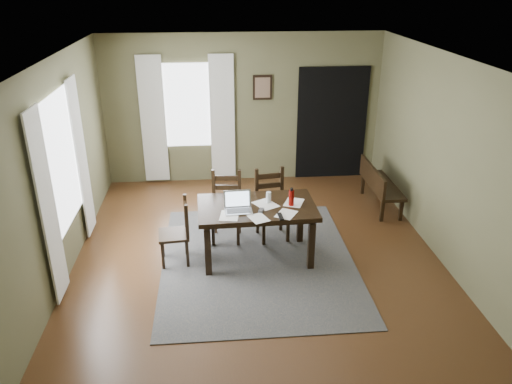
{
  "coord_description": "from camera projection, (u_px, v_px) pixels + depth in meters",
  "views": [
    {
      "loc": [
        -0.54,
        -5.87,
        3.64
      ],
      "look_at": [
        0.0,
        0.3,
        0.9
      ],
      "focal_mm": 35.0,
      "sensor_mm": 36.0,
      "label": 1
    }
  ],
  "objects": [
    {
      "name": "laptop",
      "position": [
        238.0,
        205.0,
        6.49
      ],
      "size": [
        0.37,
        0.3,
        0.24
      ],
      "rotation": [
        0.0,
        0.0,
        0.05
      ],
      "color": "#B7B7BC",
      "rests_on": "dining_table"
    },
    {
      "name": "paper_b",
      "position": [
        286.0,
        214.0,
        6.39
      ],
      "size": [
        0.34,
        0.36,
        0.0
      ],
      "primitive_type": "cube",
      "rotation": [
        0.0,
        0.0,
        -0.54
      ],
      "color": "white",
      "rests_on": "dining_table"
    },
    {
      "name": "ground",
      "position": [
        258.0,
        261.0,
        6.87
      ],
      "size": [
        5.0,
        6.0,
        0.01
      ],
      "color": "#492C16"
    },
    {
      "name": "tv_remote",
      "position": [
        281.0,
        217.0,
        6.31
      ],
      "size": [
        0.07,
        0.2,
        0.02
      ],
      "primitive_type": "cube",
      "rotation": [
        0.0,
        0.0,
        0.06
      ],
      "color": "black",
      "rests_on": "dining_table"
    },
    {
      "name": "paper_c",
      "position": [
        266.0,
        204.0,
        6.66
      ],
      "size": [
        0.38,
        0.4,
        0.0
      ],
      "primitive_type": "cube",
      "rotation": [
        0.0,
        0.0,
        0.51
      ],
      "color": "white",
      "rests_on": "dining_table"
    },
    {
      "name": "paper_a",
      "position": [
        229.0,
        216.0,
        6.35
      ],
      "size": [
        0.28,
        0.33,
        0.0
      ],
      "primitive_type": "cube",
      "rotation": [
        0.0,
        0.0,
        -0.15
      ],
      "color": "white",
      "rests_on": "dining_table"
    },
    {
      "name": "drinking_glass",
      "position": [
        269.0,
        197.0,
        6.69
      ],
      "size": [
        0.09,
        0.09,
        0.15
      ],
      "primitive_type": "cylinder",
      "rotation": [
        0.0,
        0.0,
        0.37
      ],
      "color": "silver",
      "rests_on": "dining_table"
    },
    {
      "name": "room_shell",
      "position": [
        258.0,
        135.0,
        6.13
      ],
      "size": [
        5.02,
        6.02,
        2.71
      ],
      "color": "brown",
      "rests_on": "ground"
    },
    {
      "name": "dining_table",
      "position": [
        257.0,
        212.0,
        6.67
      ],
      "size": [
        1.59,
        0.98,
        0.78
      ],
      "rotation": [
        0.0,
        0.0,
        0.03
      ],
      "color": "black",
      "rests_on": "rug"
    },
    {
      "name": "chair_back_right",
      "position": [
        272.0,
        205.0,
        7.3
      ],
      "size": [
        0.51,
        0.52,
        1.03
      ],
      "rotation": [
        0.0,
        0.0,
        0.15
      ],
      "color": "black",
      "rests_on": "rug"
    },
    {
      "name": "curtain_back_right",
      "position": [
        222.0,
        119.0,
        9.02
      ],
      "size": [
        0.44,
        0.03,
        2.3
      ],
      "color": "silver",
      "rests_on": "ground"
    },
    {
      "name": "window_back",
      "position": [
        187.0,
        106.0,
        8.9
      ],
      "size": [
        1.0,
        0.01,
        1.5
      ],
      "color": "white",
      "rests_on": "ground"
    },
    {
      "name": "curtain_back_left",
      "position": [
        153.0,
        120.0,
        8.93
      ],
      "size": [
        0.44,
        0.03,
        2.3
      ],
      "color": "silver",
      "rests_on": "ground"
    },
    {
      "name": "bench",
      "position": [
        378.0,
        183.0,
        8.28
      ],
      "size": [
        0.41,
        1.26,
        0.71
      ],
      "rotation": [
        0.0,
        0.0,
        1.57
      ],
      "color": "black",
      "rests_on": "ground"
    },
    {
      "name": "framed_picture",
      "position": [
        262.0,
        87.0,
        8.89
      ],
      "size": [
        0.34,
        0.03,
        0.44
      ],
      "color": "black",
      "rests_on": "ground"
    },
    {
      "name": "chair_end",
      "position": [
        177.0,
        232.0,
        6.66
      ],
      "size": [
        0.44,
        0.44,
        0.91
      ],
      "rotation": [
        0.0,
        0.0,
        -1.47
      ],
      "color": "black",
      "rests_on": "rug"
    },
    {
      "name": "water_bottle",
      "position": [
        291.0,
        197.0,
        6.59
      ],
      "size": [
        0.08,
        0.08,
        0.25
      ],
      "rotation": [
        0.0,
        0.0,
        0.14
      ],
      "color": "#9E120C",
      "rests_on": "dining_table"
    },
    {
      "name": "doorway_back",
      "position": [
        332.0,
        124.0,
        9.28
      ],
      "size": [
        1.3,
        0.03,
        2.1
      ],
      "color": "black",
      "rests_on": "ground"
    },
    {
      "name": "paper_e",
      "position": [
        259.0,
        218.0,
        6.28
      ],
      "size": [
        0.29,
        0.33,
        0.0
      ],
      "primitive_type": "cube",
      "rotation": [
        0.0,
        0.0,
        0.38
      ],
      "color": "white",
      "rests_on": "dining_table"
    },
    {
      "name": "computer_mouse",
      "position": [
        261.0,
        210.0,
        6.46
      ],
      "size": [
        0.09,
        0.11,
        0.03
      ],
      "primitive_type": "cube",
      "rotation": [
        0.0,
        0.0,
        -0.38
      ],
      "color": "#3F3F42",
      "rests_on": "dining_table"
    },
    {
      "name": "curtain_left_far",
      "position": [
        81.0,
        159.0,
        7.11
      ],
      "size": [
        0.03,
        0.48,
        2.3
      ],
      "color": "silver",
      "rests_on": "ground"
    },
    {
      "name": "rug",
      "position": [
        258.0,
        260.0,
        6.86
      ],
      "size": [
        2.6,
        3.2,
        0.01
      ],
      "color": "#444444",
      "rests_on": "ground"
    },
    {
      "name": "window_left",
      "position": [
        61.0,
        162.0,
        6.26
      ],
      "size": [
        0.01,
        1.3,
        1.7
      ],
      "color": "white",
      "rests_on": "ground"
    },
    {
      "name": "chair_back_left",
      "position": [
        226.0,
        207.0,
        7.26
      ],
      "size": [
        0.49,
        0.49,
        1.02
      ],
      "rotation": [
        0.0,
        0.0,
        -0.1
      ],
      "color": "black",
      "rests_on": "rug"
    },
    {
      "name": "paper_d",
      "position": [
        294.0,
        202.0,
        6.71
      ],
      "size": [
        0.33,
        0.36,
        0.0
      ],
      "primitive_type": "cube",
      "rotation": [
        0.0,
        0.0,
        -0.39
      ],
      "color": "white",
      "rests_on": "dining_table"
    },
    {
      "name": "curtain_left_near",
      "position": [
        48.0,
        208.0,
        5.62
      ],
      "size": [
        0.03,
        0.48,
        2.3
      ],
      "color": "silver",
      "rests_on": "ground"
    }
  ]
}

